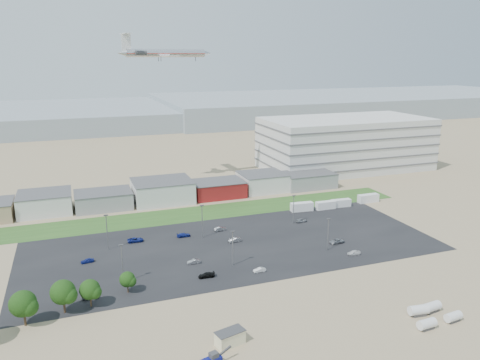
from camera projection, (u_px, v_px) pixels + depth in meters
name	position (u px, v px, depth m)	size (l,w,h in m)	color
ground	(241.00, 277.00, 118.08)	(700.00, 700.00, 0.00)	#96845F
parking_lot	(233.00, 246.00, 137.90)	(120.00, 50.00, 0.01)	black
grass_strip	(190.00, 214.00, 165.30)	(160.00, 16.00, 0.02)	#2D5520
hills_backdrop	(161.00, 114.00, 416.26)	(700.00, 200.00, 9.00)	gray
building_row	(133.00, 194.00, 175.89)	(170.00, 20.00, 8.00)	silver
parking_garage	(345.00, 143.00, 231.03)	(80.00, 40.00, 25.00)	silver
portable_shed	(230.00, 338.00, 90.16)	(5.75, 2.99, 2.90)	beige
storage_tank_nw	(419.00, 310.00, 100.41)	(4.20, 2.10, 2.52)	silver
storage_tank_ne	(432.00, 307.00, 101.85)	(4.04, 2.02, 2.42)	silver
storage_tank_sw	(427.00, 324.00, 95.38)	(3.90, 1.95, 2.34)	silver
storage_tank_se	(453.00, 317.00, 98.11)	(3.74, 1.87, 2.24)	silver
box_trailer_a	(302.00, 207.00, 168.63)	(8.19, 2.56, 3.07)	silver
box_trailer_b	(326.00, 205.00, 170.79)	(7.54, 2.36, 2.83)	silver
box_trailer_c	(341.00, 203.00, 173.39)	(7.42, 2.32, 2.78)	silver
box_trailer_d	(368.00, 198.00, 178.63)	(8.23, 2.57, 3.09)	silver
tree_left	(23.00, 306.00, 95.72)	(5.89, 5.89, 8.83)	black
tree_mid	(63.00, 295.00, 100.62)	(5.77, 5.77, 8.66)	black
tree_right	(90.00, 292.00, 103.37)	(4.86, 4.86, 7.29)	black
tree_near	(127.00, 281.00, 109.70)	(3.97, 3.97, 5.95)	black
lightpole_front_l	(122.00, 264.00, 114.07)	(1.18, 0.49, 10.01)	slate
lightpole_front_m	(233.00, 248.00, 123.70)	(1.14, 0.48, 9.69)	slate
lightpole_front_r	(328.00, 234.00, 133.42)	(1.13, 0.47, 9.64)	slate
lightpole_back_l	(107.00, 232.00, 133.92)	(1.24, 0.51, 10.50)	slate
lightpole_back_m	(202.00, 221.00, 142.76)	(1.23, 0.51, 10.43)	slate
lightpole_back_r	(293.00, 209.00, 155.37)	(1.14, 0.47, 9.65)	slate
airliner	(166.00, 53.00, 190.02)	(39.99, 27.26, 11.81)	silver
parked_car_0	(337.00, 241.00, 139.54)	(2.10, 4.55, 1.26)	#A5A5AA
parked_car_2	(354.00, 253.00, 131.34)	(1.48, 3.69, 1.26)	silver
parked_car_3	(206.00, 275.00, 117.89)	(1.70, 4.19, 1.22)	black
parked_car_4	(194.00, 262.00, 125.71)	(1.23, 3.52, 1.16)	#A5A5AA
parked_car_5	(87.00, 261.00, 126.29)	(1.40, 3.49, 1.19)	navy
parked_car_6	(184.00, 235.00, 144.41)	(1.71, 4.20, 1.22)	navy
parked_car_7	(235.00, 240.00, 140.39)	(1.38, 3.95, 1.30)	#A5A5AA
parked_car_8	(301.00, 220.00, 157.17)	(1.55, 3.86, 1.31)	#A5A5AA
parked_car_9	(135.00, 240.00, 140.45)	(2.19, 4.74, 1.32)	navy
parked_car_10	(90.00, 296.00, 107.55)	(1.63, 4.01, 1.16)	#595B5E
parked_car_11	(220.00, 229.00, 149.46)	(1.36, 3.89, 1.28)	#A5A5AA
parked_car_13	(260.00, 270.00, 120.91)	(1.15, 3.29, 1.08)	silver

